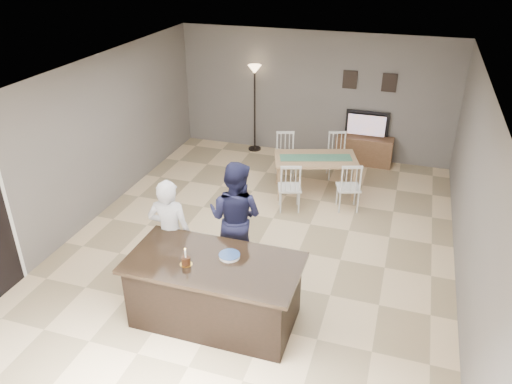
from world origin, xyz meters
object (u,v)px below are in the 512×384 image
(tv_console, at_px, (364,150))
(man, at_px, (235,217))
(woman, at_px, (170,233))
(plate_stack, at_px, (230,256))
(kitchen_island, at_px, (215,290))
(television, at_px, (367,124))
(dining_table, at_px, (315,164))
(birthday_cake, at_px, (186,261))
(floor_lamp, at_px, (255,85))

(tv_console, relative_size, man, 0.70)
(woman, bearing_deg, plate_stack, 149.78)
(woman, bearing_deg, kitchen_island, 139.01)
(kitchen_island, bearing_deg, television, 77.99)
(kitchen_island, height_order, dining_table, dining_table)
(birthday_cake, relative_size, dining_table, 0.11)
(television, xyz_separation_m, man, (-1.33, -4.49, -0.00))
(woman, xyz_separation_m, plate_stack, (1.02, -0.40, 0.11))
(television, bearing_deg, man, 73.49)
(floor_lamp, bearing_deg, plate_stack, -75.24)
(television, xyz_separation_m, plate_stack, (-1.04, -5.49, 0.06))
(plate_stack, bearing_deg, woman, 158.40)
(woman, xyz_separation_m, floor_lamp, (-0.41, 5.04, 0.70))
(woman, relative_size, birthday_cake, 6.89)
(floor_lamp, bearing_deg, dining_table, -43.94)
(television, relative_size, floor_lamp, 0.47)
(tv_console, bearing_deg, television, 90.00)
(plate_stack, bearing_deg, dining_table, 85.22)
(kitchen_island, xyz_separation_m, television, (1.20, 5.64, 0.41))
(tv_console, distance_m, television, 0.57)
(woman, xyz_separation_m, birthday_cake, (0.58, -0.71, 0.15))
(floor_lamp, bearing_deg, television, 1.16)
(kitchen_island, bearing_deg, woman, 147.63)
(dining_table, bearing_deg, floor_lamp, 117.95)
(television, xyz_separation_m, dining_table, (-0.73, -1.74, -0.27))
(kitchen_island, distance_m, television, 5.78)
(plate_stack, bearing_deg, tv_console, 79.10)
(television, relative_size, woman, 0.56)
(kitchen_island, height_order, birthday_cake, birthday_cake)
(kitchen_island, xyz_separation_m, woman, (-0.87, 0.55, 0.35))
(birthday_cake, bearing_deg, floor_lamp, 99.74)
(television, bearing_deg, plate_stack, 79.23)
(woman, height_order, floor_lamp, floor_lamp)
(woman, xyz_separation_m, man, (0.74, 0.60, 0.05))
(birthday_cake, bearing_deg, man, 82.98)
(birthday_cake, xyz_separation_m, plate_stack, (0.45, 0.30, -0.03))
(man, bearing_deg, television, -100.37)
(floor_lamp, bearing_deg, man, -75.51)
(tv_console, bearing_deg, birthday_cake, -104.60)
(tv_console, bearing_deg, plate_stack, -100.90)
(kitchen_island, bearing_deg, tv_console, 77.84)
(man, relative_size, dining_table, 0.82)
(man, bearing_deg, dining_table, -96.16)
(kitchen_island, relative_size, birthday_cake, 9.16)
(kitchen_island, xyz_separation_m, floor_lamp, (-1.28, 5.59, 1.06))
(tv_console, relative_size, dining_table, 0.58)
(birthday_cake, bearing_deg, woman, 129.10)
(dining_table, bearing_deg, birthday_cake, -118.73)
(tv_console, bearing_deg, dining_table, -113.68)
(tv_console, bearing_deg, man, -106.76)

